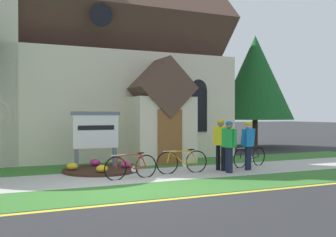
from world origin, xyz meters
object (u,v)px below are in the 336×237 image
(cyclist_in_blue_jersey, at_px, (221,140))
(roadside_conifer, at_px, (255,78))
(bicycle_orange, at_px, (182,162))
(cyclist_in_green_jersey, at_px, (248,142))
(bicycle_yellow, at_px, (250,157))
(church_sign, at_px, (96,132))
(bicycle_green, at_px, (131,167))
(cyclist_in_yellow_jersey, at_px, (229,143))

(cyclist_in_blue_jersey, height_order, roadside_conifer, roadside_conifer)
(bicycle_orange, relative_size, cyclist_in_green_jersey, 1.06)
(bicycle_yellow, bearing_deg, cyclist_in_green_jersey, -129.27)
(church_sign, relative_size, bicycle_green, 1.19)
(bicycle_yellow, distance_m, cyclist_in_green_jersey, 1.13)
(church_sign, relative_size, bicycle_orange, 1.14)
(bicycle_yellow, relative_size, cyclist_in_blue_jersey, 0.98)
(church_sign, relative_size, roadside_conifer, 0.31)
(bicycle_green, bearing_deg, church_sign, 101.29)
(bicycle_orange, height_order, roadside_conifer, roadside_conifer)
(church_sign, bearing_deg, bicycle_yellow, -16.38)
(bicycle_orange, relative_size, cyclist_in_blue_jersey, 1.01)
(church_sign, distance_m, cyclist_in_green_jersey, 5.26)
(bicycle_yellow, relative_size, bicycle_green, 1.01)
(bicycle_orange, bearing_deg, cyclist_in_yellow_jersey, -22.76)
(church_sign, bearing_deg, roadside_conifer, 26.44)
(church_sign, bearing_deg, cyclist_in_yellow_jersey, -34.74)
(bicycle_green, bearing_deg, bicycle_yellow, 9.84)
(cyclist_in_yellow_jersey, bearing_deg, bicycle_green, 176.47)
(cyclist_in_green_jersey, distance_m, cyclist_in_blue_jersey, 0.96)
(bicycle_green, xyz_separation_m, bicycle_orange, (1.87, 0.39, 0.01))
(bicycle_yellow, bearing_deg, church_sign, 163.62)
(bicycle_orange, bearing_deg, cyclist_in_green_jersey, -6.99)
(bicycle_green, distance_m, cyclist_in_yellow_jersey, 3.34)
(bicycle_orange, xyz_separation_m, cyclist_in_blue_jersey, (1.45, -0.00, 0.65))
(bicycle_orange, height_order, cyclist_in_green_jersey, cyclist_in_green_jersey)
(church_sign, relative_size, cyclist_in_green_jersey, 1.22)
(cyclist_in_green_jersey, relative_size, roadside_conifer, 0.26)
(bicycle_green, height_order, roadside_conifer, roadside_conifer)
(cyclist_in_blue_jersey, distance_m, cyclist_in_yellow_jersey, 0.59)
(bicycle_orange, bearing_deg, church_sign, 139.39)
(church_sign, xyz_separation_m, cyclist_in_yellow_jersey, (3.76, -2.61, -0.30))
(bicycle_yellow, xyz_separation_m, bicycle_green, (-4.84, -0.84, 0.00))
(bicycle_orange, bearing_deg, bicycle_green, -168.26)
(cyclist_in_blue_jersey, bearing_deg, bicycle_green, -173.40)
(church_sign, relative_size, bicycle_yellow, 1.18)
(church_sign, relative_size, cyclist_in_blue_jersey, 1.15)
(church_sign, xyz_separation_m, bicycle_yellow, (5.32, -1.56, -0.93))
(bicycle_orange, xyz_separation_m, cyclist_in_green_jersey, (2.36, -0.29, 0.59))
(bicycle_yellow, distance_m, roadside_conifer, 9.37)
(bicycle_yellow, bearing_deg, cyclist_in_blue_jersey, -163.35)
(bicycle_yellow, bearing_deg, bicycle_orange, -171.36)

